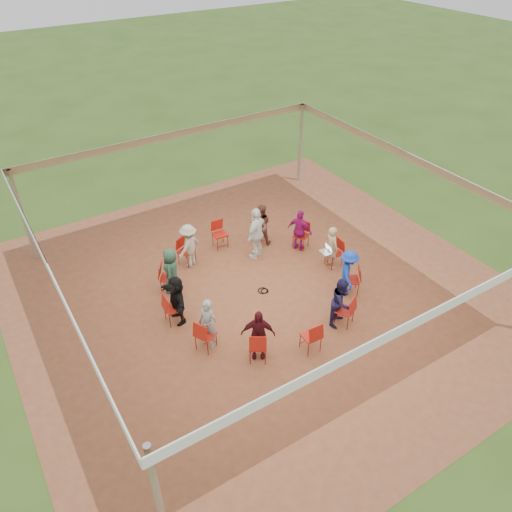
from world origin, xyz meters
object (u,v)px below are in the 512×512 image
chair_6 (173,308)px  person_seated_0 (332,247)px  chair_7 (206,334)px  laptop (327,250)px  person_seated_4 (171,270)px  chair_2 (261,229)px  person_seated_5 (177,299)px  chair_8 (258,346)px  chair_9 (311,336)px  person_seated_6 (208,324)px  chair_10 (345,311)px  chair_5 (168,278)px  chair_11 (351,280)px  chair_0 (334,253)px  chair_4 (186,251)px  cable_coil (263,291)px  chair_1 (301,236)px  person_seated_9 (348,273)px  person_seated_7 (258,334)px  person_seated_3 (189,246)px  person_seated_1 (300,231)px  person_seated_8 (341,302)px  person_seated_2 (261,225)px  standing_person (257,233)px

chair_6 → person_seated_0: person_seated_0 is taller
person_seated_0 → chair_7: bearing=105.4°
laptop → person_seated_4: bearing=74.5°
chair_2 → person_seated_5: size_ratio=0.65×
chair_2 → chair_8: 5.11m
chair_9 → person_seated_6: person_seated_6 is taller
chair_10 → person_seated_0: person_seated_0 is taller
chair_2 → chair_5: (-3.53, -0.74, 0.00)m
person_seated_0 → chair_11: bearing=170.1°
chair_0 → chair_4: bearing=60.0°
chair_2 → cable_coil: bearing=92.6°
chair_1 → chair_8: size_ratio=1.00×
chair_9 → person_seated_9: bearing=32.4°
chair_0 → person_seated_7: 4.33m
chair_7 → person_seated_5: 1.32m
person_seated_3 → cable_coil: 2.63m
person_seated_1 → person_seated_7: bearing=105.0°
chair_2 → chair_9: same height
chair_4 → person_seated_8: 4.99m
chair_1 → person_seated_0: bearing=159.9°
person_seated_9 → person_seated_3: bearing=75.0°
person_seated_1 → person_seated_6: bearing=90.0°
chair_6 → person_seated_5: 0.28m
person_seated_0 → person_seated_4: bearing=75.0°
chair_10 → chair_11: (0.99, 0.88, 0.00)m
person_seated_3 → cable_coil: size_ratio=4.42×
chair_0 → person_seated_0: 0.28m
chair_10 → person_seated_5: (-3.58, 2.42, 0.25)m
chair_6 → person_seated_6: (0.38, -1.24, 0.25)m
cable_coil → laptop: 2.27m
chair_10 → cable_coil: size_ratio=2.87×
person_seated_4 → laptop: bearing=104.5°
chair_9 → person_seated_8: (1.24, 0.38, 0.25)m
chair_5 → laptop: bearing=104.1°
chair_5 → chair_6: size_ratio=1.00×
person_seated_5 → person_seated_2: bearing=120.0°
chair_6 → chair_7: same height
chair_1 → chair_9: 4.42m
person_seated_0 → person_seated_8: same height
chair_1 → person_seated_7: size_ratio=0.65×
chair_11 → chair_1: bearing=30.0°
chair_1 → person_seated_5: person_seated_5 is taller
chair_4 → laptop: 4.19m
person_seated_0 → laptop: size_ratio=3.88×
chair_8 → person_seated_2: 4.99m
chair_2 → person_seated_5: bearing=60.8°
chair_2 → standing_person: bearing=82.7°
chair_9 → person_seated_5: (-2.29, 2.69, 0.25)m
chair_11 → laptop: 1.30m
laptop → chair_9: bearing=138.3°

